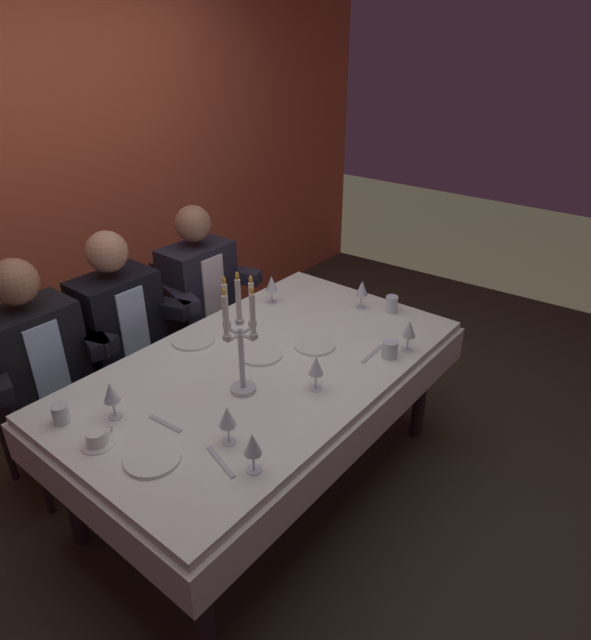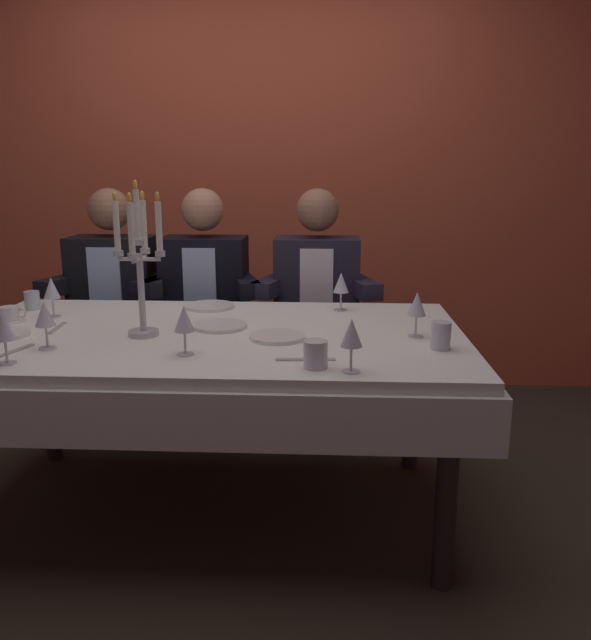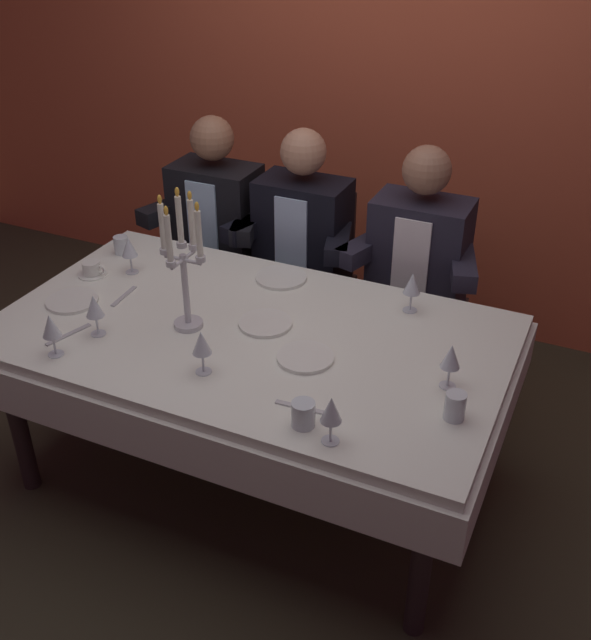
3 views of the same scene
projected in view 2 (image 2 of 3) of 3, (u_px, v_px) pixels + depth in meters
ground_plane at (214, 510)px, 2.55m from camera, size 12.00×12.00×0.00m
back_wall at (256, 166)px, 3.85m from camera, size 6.00×0.12×2.70m
dining_table at (209, 362)px, 2.40m from camera, size 1.94×1.14×0.74m
candelabra at (140, 265)px, 2.25m from camera, size 0.19×0.19×0.55m
dinner_plate_0 at (277, 337)px, 2.27m from camera, size 0.20×0.20×0.01m
dinner_plate_1 at (220, 326)px, 2.42m from camera, size 0.20×0.20×0.01m
dinner_plate_2 at (210, 306)px, 2.78m from camera, size 0.22×0.22×0.01m
dinner_plate_3 at (0, 335)px, 2.30m from camera, size 0.21×0.21×0.01m
wine_glass_0 at (417, 305)px, 2.27m from camera, size 0.07×0.07×0.16m
wine_glass_1 at (352, 334)px, 1.87m from camera, size 0.07×0.07×0.16m
wine_glass_2 at (184, 320)px, 2.05m from camera, size 0.07×0.07×0.16m
wine_glass_3 at (4, 328)px, 1.95m from camera, size 0.07×0.07×0.16m
wine_glass_4 at (341, 284)px, 2.70m from camera, size 0.07×0.07×0.16m
wine_glass_5 at (45, 315)px, 2.12m from camera, size 0.07×0.07×0.16m
wine_glass_6 at (52, 289)px, 2.58m from camera, size 0.07×0.07×0.16m
water_tumbler_0 at (441, 336)px, 2.13m from camera, size 0.07×0.07×0.09m
water_tumbler_1 at (316, 354)px, 1.93m from camera, size 0.07×0.07×0.09m
water_tumbler_2 at (32, 300)px, 2.74m from camera, size 0.06×0.06×0.08m
coffee_cup_0 at (10, 315)px, 2.52m from camera, size 0.13×0.12×0.06m
spoon_0 at (57, 328)px, 2.41m from camera, size 0.03×0.17×0.01m
knife_1 at (305, 359)px, 2.01m from camera, size 0.19×0.03×0.01m
knife_2 at (12, 352)px, 2.10m from camera, size 0.07×0.19×0.01m
seated_diner_0 at (115, 288)px, 3.27m from camera, size 0.63×0.48×1.24m
seated_diner_1 at (205, 289)px, 3.24m from camera, size 0.63×0.48×1.24m
seated_diner_2 at (317, 290)px, 3.22m from camera, size 0.63×0.48×1.24m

